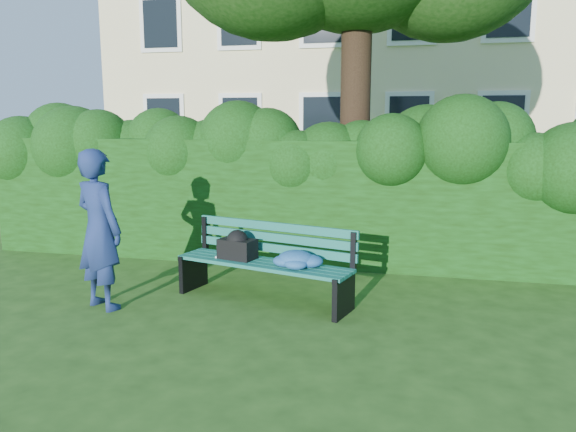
# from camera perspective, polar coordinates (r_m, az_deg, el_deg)

# --- Properties ---
(ground) EXTENTS (80.00, 80.00, 0.00)m
(ground) POSITION_cam_1_polar(r_m,az_deg,el_deg) (6.40, -1.23, -9.33)
(ground) COLOR #264917
(ground) RESTS_ON ground
(hedge) EXTENTS (10.00, 1.00, 1.80)m
(hedge) POSITION_cam_1_polar(r_m,az_deg,el_deg) (8.28, 2.51, 1.54)
(hedge) COLOR black
(hedge) RESTS_ON ground
(park_bench) EXTENTS (2.19, 1.10, 0.89)m
(park_bench) POSITION_cam_1_polar(r_m,az_deg,el_deg) (6.51, -2.04, -4.37)
(park_bench) COLOR #10534E
(park_bench) RESTS_ON ground
(man_reading) EXTENTS (0.77, 0.66, 1.79)m
(man_reading) POSITION_cam_1_polar(r_m,az_deg,el_deg) (6.54, -18.64, -1.32)
(man_reading) COLOR navy
(man_reading) RESTS_ON ground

